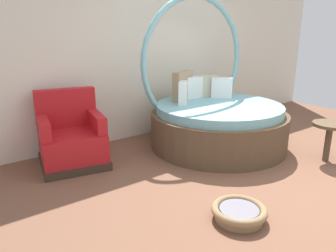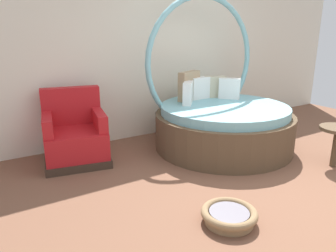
% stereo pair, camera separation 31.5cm
% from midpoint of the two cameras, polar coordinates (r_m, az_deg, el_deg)
% --- Properties ---
extents(ground_plane, '(8.00, 8.00, 0.02)m').
position_cam_midpoint_polar(ground_plane, '(3.89, 22.47, -10.27)').
color(ground_plane, brown).
extents(back_wall, '(8.00, 0.12, 2.61)m').
position_cam_midpoint_polar(back_wall, '(5.37, 1.23, 12.80)').
color(back_wall, silver).
rests_on(back_wall, ground_plane).
extents(round_daybed, '(1.99, 1.99, 2.19)m').
position_cam_midpoint_polar(round_daybed, '(4.80, 11.19, 1.30)').
color(round_daybed, brown).
rests_on(round_daybed, ground_plane).
extents(red_armchair, '(0.94, 0.94, 0.94)m').
position_cam_midpoint_polar(red_armchair, '(4.32, -14.26, -1.86)').
color(red_armchair, '#38281E').
rests_on(red_armchair, ground_plane).
extents(pet_basket, '(0.51, 0.51, 0.13)m').
position_cam_midpoint_polar(pet_basket, '(3.06, 13.85, -15.28)').
color(pet_basket, '#8E704C').
rests_on(pet_basket, ground_plane).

